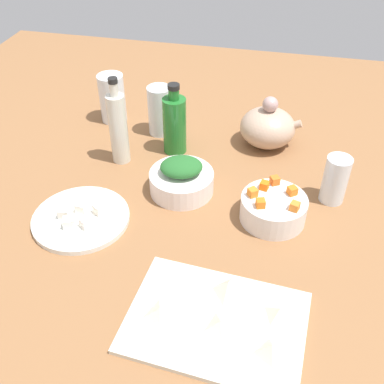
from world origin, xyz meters
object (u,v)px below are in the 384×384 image
(drinking_glass_0, at_px, (112,98))
(cutting_board, at_px, (216,322))
(bottle_0, at_px, (175,124))
(bottle_1, at_px, (118,127))
(drinking_glass_1, at_px, (160,111))
(teapot, at_px, (268,127))
(bowl_carrots, at_px, (273,209))
(bowl_greens, at_px, (182,182))
(plate_tofu, at_px, (81,218))
(drinking_glass_2, at_px, (335,180))

(drinking_glass_0, bearing_deg, cutting_board, -56.43)
(bottle_0, bearing_deg, bottle_1, -149.42)
(drinking_glass_0, distance_m, drinking_glass_1, 0.16)
(drinking_glass_0, bearing_deg, drinking_glass_1, -14.18)
(teapot, distance_m, drinking_glass_1, 0.29)
(bowl_carrots, xyz_separation_m, bottle_1, (-0.40, 0.14, 0.07))
(bowl_carrots, xyz_separation_m, bottle_0, (-0.27, 0.21, 0.05))
(bowl_carrots, distance_m, bottle_1, 0.43)
(bowl_greens, relative_size, bowl_carrots, 1.05)
(bottle_1, xyz_separation_m, drinking_glass_0, (-0.09, 0.19, -0.03))
(teapot, distance_m, bottle_0, 0.25)
(cutting_board, bearing_deg, plate_tofu, 149.66)
(bowl_greens, xyz_separation_m, teapot, (0.18, 0.25, 0.03))
(bottle_0, distance_m, drinking_glass_1, 0.10)
(cutting_board, distance_m, bowl_carrots, 0.30)
(drinking_glass_0, bearing_deg, teapot, -4.52)
(drinking_glass_2, bearing_deg, drinking_glass_0, 159.07)
(bowl_carrots, distance_m, drinking_glass_0, 0.59)
(cutting_board, height_order, drinking_glass_1, drinking_glass_1)
(bowl_carrots, bearing_deg, bottle_1, 160.46)
(drinking_glass_0, relative_size, drinking_glass_1, 1.01)
(bowl_greens, relative_size, drinking_glass_2, 1.31)
(teapot, xyz_separation_m, drinking_glass_1, (-0.29, -0.00, 0.01))
(plate_tofu, relative_size, drinking_glass_2, 1.85)
(drinking_glass_1, bearing_deg, bottle_1, -112.09)
(drinking_glass_1, relative_size, drinking_glass_2, 1.19)
(drinking_glass_2, bearing_deg, plate_tofu, -159.97)
(cutting_board, distance_m, drinking_glass_2, 0.44)
(cutting_board, distance_m, drinking_glass_1, 0.65)
(drinking_glass_0, relative_size, drinking_glass_2, 1.20)
(bowl_greens, xyz_separation_m, drinking_glass_0, (-0.27, 0.28, 0.04))
(plate_tofu, xyz_separation_m, drinking_glass_1, (0.07, 0.39, 0.06))
(bottle_0, xyz_separation_m, drinking_glass_2, (0.40, -0.12, -0.02))
(drinking_glass_1, bearing_deg, bottle_0, -51.90)
(teapot, height_order, drinking_glass_2, teapot)
(bowl_greens, bearing_deg, drinking_glass_1, 116.23)
(bowl_carrots, relative_size, drinking_glass_1, 1.05)
(teapot, height_order, bottle_1, bottle_1)
(plate_tofu, height_order, teapot, teapot)
(bowl_carrots, distance_m, bottle_0, 0.35)
(plate_tofu, bearing_deg, cutting_board, -30.34)
(plate_tofu, bearing_deg, bowl_greens, 38.14)
(bowl_greens, xyz_separation_m, bottle_1, (-0.18, 0.09, 0.07))
(teapot, bearing_deg, bowl_carrots, -81.97)
(cutting_board, height_order, teapot, teapot)
(bowl_greens, bearing_deg, plate_tofu, -141.86)
(bottle_1, relative_size, drinking_glass_2, 1.99)
(bowl_greens, height_order, bottle_0, bottle_0)
(bottle_1, bearing_deg, plate_tofu, -92.23)
(drinking_glass_2, bearing_deg, bottle_0, 163.64)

